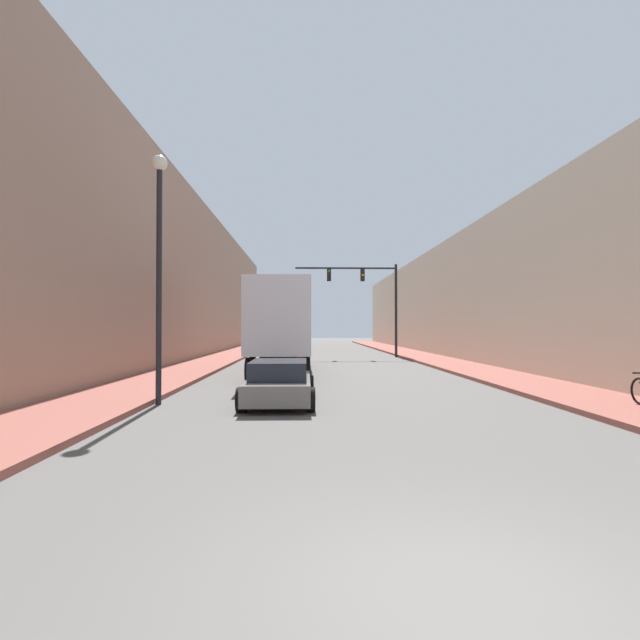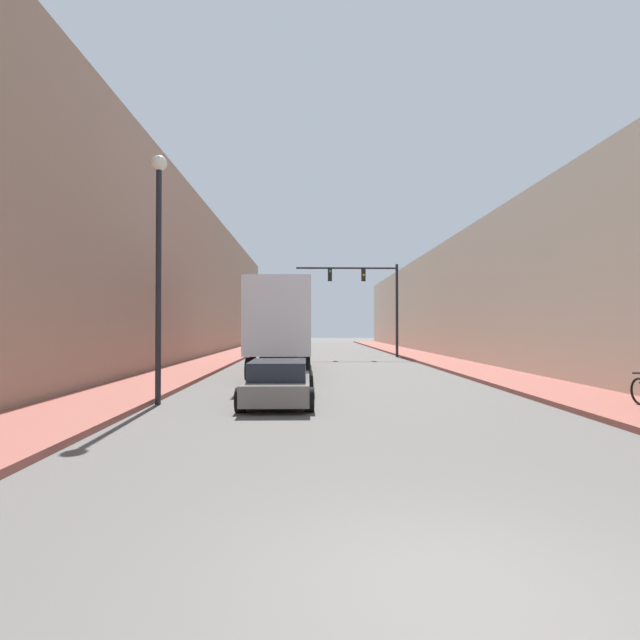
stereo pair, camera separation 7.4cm
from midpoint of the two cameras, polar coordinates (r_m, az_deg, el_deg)
The scene contains 9 objects.
ground_plane at distance 4.72m, azimuth 15.34°, elevation -28.37°, with size 200.00×200.00×0.00m, color #565451.
sidewalk_right at distance 35.07m, azimuth 12.36°, elevation -4.28°, with size 3.07×80.00×0.15m.
sidewalk_left at distance 34.59m, azimuth -11.19°, elevation -4.33°, with size 3.07×80.00×0.15m.
building_right at distance 36.40m, azimuth 19.30°, elevation 2.36°, with size 6.00×80.00×8.39m.
building_left at distance 35.74m, azimuth -18.36°, elevation 4.69°, with size 6.00×80.00×11.22m.
semi_truck at distance 24.22m, azimuth -4.06°, elevation -0.57°, with size 2.58×11.94×4.15m.
sedan_car at distance 14.55m, azimuth -4.61°, elevation -7.11°, with size 2.03×4.42×1.23m.
traffic_signal_gantry at distance 37.15m, azimuth 6.14°, elevation 3.18°, with size 7.56×0.35×6.87m.
street_lamp at distance 15.00m, azimuth -17.83°, elevation 8.13°, with size 0.44×0.44×7.08m.
Camera 2 is at (-1.16, -4.01, 2.18)m, focal length 28.00 mm.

